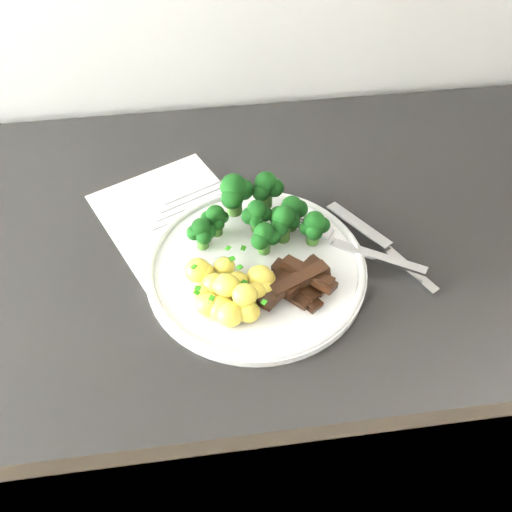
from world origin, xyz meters
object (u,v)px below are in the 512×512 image
Objects in this scene: beef_strips at (299,281)px; fork at (358,248)px; plate at (256,267)px; counter at (205,393)px; potatoes at (230,289)px; recipe_paper at (182,226)px; knife at (394,257)px; broccoli at (260,212)px.

fork is (0.09, 0.05, -0.00)m from beef_strips.
plate is 1.76× the size of fork.
counter is 0.50m from potatoes.
potatoes is at bearing -68.66° from recipe_paper.
plate is at bearing 177.87° from knife.
broccoli is at bearing 77.08° from plate.
recipe_paper is 0.20m from beef_strips.
beef_strips is 0.10m from fork.
plate is (0.09, -0.07, 0.47)m from counter.
fork reaches higher than plate.
plate is 0.19m from knife.
plate is 1.64× the size of knife.
recipe_paper is 1.10× the size of plate.
counter is 0.52m from broccoli.
counter is 0.54m from fork.
potatoes reaches higher than counter.
beef_strips is (0.14, -0.14, 0.02)m from recipe_paper.
fork is 0.05m from knife.
fork is at bearing 16.27° from potatoes.
potatoes reaches higher than recipe_paper.
plate is at bearing 139.48° from beef_strips.
fork is at bearing -23.97° from broccoli.
fork reaches higher than knife.
potatoes reaches higher than beef_strips.
beef_strips is 0.59× the size of knife.
potatoes is (0.06, -0.14, 0.02)m from recipe_paper.
counter is 8.33× the size of plate.
plate is 0.14m from fork.
broccoli is at bearing -5.12° from counter.
plate reaches higher than counter.
fork is (0.18, 0.05, -0.01)m from potatoes.
potatoes is at bearing -170.09° from knife.
broccoli is 0.11m from beef_strips.
counter is at bearing 143.12° from plate.
plate is 2.56× the size of potatoes.
counter is at bearing 164.49° from knife.
broccoli is 0.19m from knife.
counter is 0.48m from plate.
recipe_paper is 0.25m from fork.
recipe_paper is at bearing 136.25° from beef_strips.
broccoli reaches higher than counter.
counter is at bearing 164.38° from fork.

